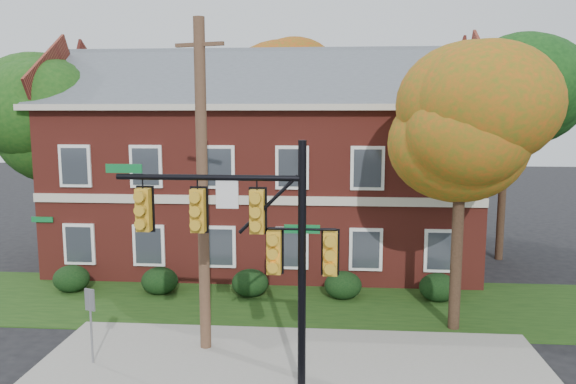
# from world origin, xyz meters

# --- Properties ---
(ground) EXTENTS (120.00, 120.00, 0.00)m
(ground) POSITION_xyz_m (0.00, 0.00, 0.00)
(ground) COLOR black
(ground) RESTS_ON ground
(sidewalk) EXTENTS (14.00, 5.00, 0.08)m
(sidewalk) POSITION_xyz_m (0.00, 1.00, 0.04)
(sidewalk) COLOR gray
(sidewalk) RESTS_ON ground
(grass_strip) EXTENTS (30.00, 6.00, 0.04)m
(grass_strip) POSITION_xyz_m (0.00, 6.00, 0.02)
(grass_strip) COLOR #193811
(grass_strip) RESTS_ON ground
(apartment_building) EXTENTS (18.80, 8.80, 9.74)m
(apartment_building) POSITION_xyz_m (-2.00, 11.95, 4.99)
(apartment_building) COLOR maroon
(apartment_building) RESTS_ON ground
(hedge_far_left) EXTENTS (1.40, 1.26, 1.05)m
(hedge_far_left) POSITION_xyz_m (-9.00, 6.70, 0.53)
(hedge_far_left) COLOR black
(hedge_far_left) RESTS_ON ground
(hedge_left) EXTENTS (1.40, 1.26, 1.05)m
(hedge_left) POSITION_xyz_m (-5.50, 6.70, 0.53)
(hedge_left) COLOR black
(hedge_left) RESTS_ON ground
(hedge_center) EXTENTS (1.40, 1.26, 1.05)m
(hedge_center) POSITION_xyz_m (-2.00, 6.70, 0.53)
(hedge_center) COLOR black
(hedge_center) RESTS_ON ground
(hedge_right) EXTENTS (1.40, 1.26, 1.05)m
(hedge_right) POSITION_xyz_m (1.50, 6.70, 0.53)
(hedge_right) COLOR black
(hedge_right) RESTS_ON ground
(hedge_far_right) EXTENTS (1.40, 1.26, 1.05)m
(hedge_far_right) POSITION_xyz_m (5.00, 6.70, 0.53)
(hedge_far_right) COLOR black
(hedge_far_right) RESTS_ON ground
(tree_near_right) EXTENTS (4.50, 4.25, 8.58)m
(tree_near_right) POSITION_xyz_m (5.22, 3.87, 6.67)
(tree_near_right) COLOR black
(tree_near_right) RESTS_ON ground
(tree_left_rear) EXTENTS (5.40, 5.10, 8.88)m
(tree_left_rear) POSITION_xyz_m (-11.73, 10.84, 6.68)
(tree_left_rear) COLOR black
(tree_left_rear) RESTS_ON ground
(tree_right_rear) EXTENTS (6.30, 5.95, 10.62)m
(tree_right_rear) POSITION_xyz_m (9.31, 12.81, 8.12)
(tree_right_rear) COLOR black
(tree_right_rear) RESTS_ON ground
(tree_far_rear) EXTENTS (6.84, 6.46, 11.52)m
(tree_far_rear) POSITION_xyz_m (-0.66, 19.79, 8.84)
(tree_far_rear) COLOR black
(tree_far_rear) RESTS_ON ground
(traffic_signal) EXTENTS (5.64, 0.50, 6.29)m
(traffic_signal) POSITION_xyz_m (-0.79, -0.56, 3.91)
(traffic_signal) COLOR gray
(traffic_signal) RESTS_ON ground
(utility_pole) EXTENTS (1.45, 0.52, 9.51)m
(utility_pole) POSITION_xyz_m (-2.62, 1.85, 4.82)
(utility_pole) COLOR #503625
(utility_pole) RESTS_ON ground
(sign_post) EXTENTS (0.31, 0.14, 2.19)m
(sign_post) POSITION_xyz_m (-5.50, 0.58, 1.48)
(sign_post) COLOR slate
(sign_post) RESTS_ON ground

